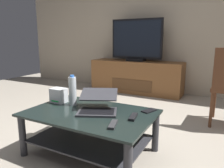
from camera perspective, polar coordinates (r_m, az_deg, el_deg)
The scene contains 11 objects.
ground_plane at distance 2.16m, azimuth -5.96°, elevation -16.01°, with size 7.68×7.68×0.00m, color #9E9384.
back_wall at distance 4.27m, azimuth 13.75°, elevation 16.83°, with size 6.40×0.12×2.80m, color #B2A38C.
coffee_table at distance 1.93m, azimuth -5.81°, elevation -10.74°, with size 1.09×0.72×0.39m.
media_cabinet at distance 4.14m, azimuth 6.40°, elevation 1.95°, with size 1.73×0.48×0.60m.
television at distance 4.05m, azimuth 6.51°, elevation 11.29°, with size 0.97×0.20×0.77m.
laptop at distance 1.89m, azimuth -3.75°, elevation -5.45°, with size 0.45×0.47×0.16m.
router_box at distance 2.20m, azimuth -13.92°, elevation -2.92°, with size 0.15×0.12×0.14m.
water_bottle_near at distance 2.06m, azimuth -10.41°, elevation -1.82°, with size 0.07×0.07×0.29m.
cell_phone at distance 1.92m, azimuth 9.83°, elevation -6.99°, with size 0.07×0.14×0.01m, color black.
tv_remote at distance 1.75m, azimuth 5.65°, elevation -8.66°, with size 0.04×0.16×0.02m, color black.
soundbar_remote at distance 1.59m, azimuth 0.27°, elevation -10.69°, with size 0.04×0.16×0.02m, color #2D2D30.
Camera 1 is at (1.08, -1.58, 1.01)m, focal length 34.45 mm.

